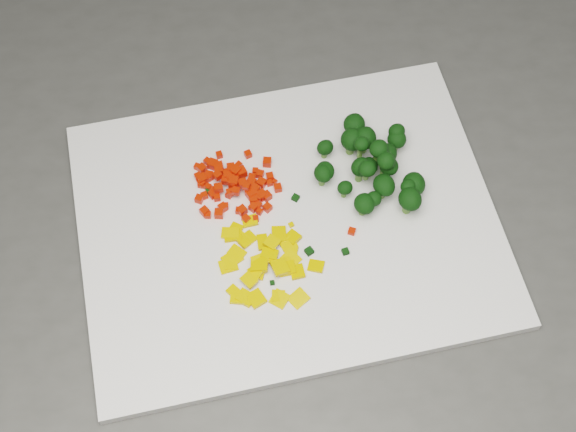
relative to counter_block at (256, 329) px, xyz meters
name	(u,v)px	position (x,y,z in m)	size (l,w,h in m)	color
counter_block	(256,329)	(0.00, 0.00, 0.00)	(1.09, 0.77, 0.90)	#434340
cutting_board	(288,223)	(0.03, -0.06, 0.46)	(0.49, 0.38, 0.01)	white
carrot_pile	(233,180)	(-0.01, 0.01, 0.48)	(0.11, 0.11, 0.03)	red
pepper_pile	(266,264)	(-0.02, -0.10, 0.47)	(0.13, 0.13, 0.02)	#E2A30B
broccoli_pile	(375,162)	(0.15, -0.05, 0.49)	(0.13, 0.13, 0.06)	black
carrot_cube_0	(208,215)	(-0.05, -0.01, 0.47)	(0.01, 0.01, 0.01)	red
carrot_cube_1	(217,175)	(-0.02, 0.03, 0.48)	(0.01, 0.01, 0.01)	red
carrot_cube_2	(255,189)	(0.01, 0.00, 0.47)	(0.01, 0.01, 0.01)	red
carrot_cube_3	(219,214)	(-0.04, -0.02, 0.47)	(0.01, 0.01, 0.01)	red
carrot_cube_4	(229,195)	(-0.02, 0.00, 0.47)	(0.01, 0.01, 0.01)	red
carrot_cube_5	(226,206)	(-0.03, -0.01, 0.47)	(0.01, 0.01, 0.01)	red
carrot_cube_6	(203,211)	(-0.05, -0.01, 0.47)	(0.01, 0.01, 0.01)	red
carrot_cube_7	(246,219)	(-0.01, -0.04, 0.47)	(0.01, 0.01, 0.01)	red
carrot_cube_8	(246,186)	(0.00, 0.00, 0.48)	(0.01, 0.01, 0.01)	red
carrot_cube_9	(262,183)	(0.02, 0.00, 0.47)	(0.01, 0.01, 0.01)	red
carrot_cube_10	(267,208)	(0.02, -0.03, 0.47)	(0.01, 0.01, 0.01)	red
carrot_cube_11	(235,182)	(-0.01, 0.01, 0.48)	(0.01, 0.01, 0.01)	red
carrot_cube_12	(198,177)	(-0.04, 0.04, 0.47)	(0.01, 0.01, 0.01)	red
carrot_cube_13	(236,191)	(-0.01, 0.00, 0.48)	(0.01, 0.01, 0.01)	red
carrot_cube_14	(234,191)	(-0.01, 0.00, 0.48)	(0.01, 0.01, 0.01)	red
carrot_cube_15	(205,211)	(-0.05, -0.01, 0.47)	(0.01, 0.01, 0.01)	red
carrot_cube_16	(228,175)	(-0.01, 0.03, 0.47)	(0.01, 0.01, 0.01)	red
carrot_cube_17	(219,155)	(-0.01, 0.06, 0.47)	(0.01, 0.01, 0.01)	red
carrot_cube_18	(236,171)	(0.00, 0.02, 0.48)	(0.01, 0.01, 0.01)	red
carrot_cube_19	(254,206)	(0.00, -0.03, 0.47)	(0.01, 0.01, 0.01)	red
carrot_cube_20	(252,193)	(0.01, -0.01, 0.47)	(0.01, 0.01, 0.01)	red
carrot_cube_21	(256,219)	(0.00, -0.04, 0.47)	(0.01, 0.01, 0.01)	red
carrot_cube_22	(267,162)	(0.04, 0.02, 0.47)	(0.01, 0.01, 0.01)	red
carrot_cube_23	(253,199)	(0.01, -0.02, 0.47)	(0.01, 0.01, 0.01)	red
carrot_cube_24	(243,183)	(0.00, 0.00, 0.48)	(0.01, 0.01, 0.01)	red
carrot_cube_25	(225,180)	(-0.02, 0.02, 0.47)	(0.01, 0.01, 0.01)	red
carrot_cube_26	(231,168)	(0.00, 0.04, 0.47)	(0.01, 0.01, 0.01)	red
carrot_cube_27	(262,195)	(0.02, -0.02, 0.47)	(0.01, 0.01, 0.01)	red
carrot_cube_28	(234,182)	(-0.01, 0.01, 0.48)	(0.01, 0.01, 0.01)	red
carrot_cube_29	(202,169)	(-0.03, 0.05, 0.47)	(0.01, 0.01, 0.01)	red
carrot_cube_30	(215,191)	(-0.03, 0.01, 0.47)	(0.01, 0.01, 0.01)	red
carrot_cube_31	(231,169)	(0.00, 0.03, 0.48)	(0.01, 0.01, 0.01)	red
carrot_cube_32	(236,188)	(-0.01, 0.01, 0.47)	(0.01, 0.01, 0.01)	red
carrot_cube_33	(234,182)	(-0.01, 0.01, 0.47)	(0.01, 0.01, 0.01)	red
carrot_cube_34	(223,208)	(-0.03, -0.01, 0.47)	(0.01, 0.01, 0.01)	red
carrot_cube_35	(242,210)	(-0.01, -0.03, 0.47)	(0.01, 0.01, 0.01)	red
carrot_cube_36	(242,172)	(0.01, 0.02, 0.48)	(0.01, 0.01, 0.01)	red
carrot_cube_37	(257,192)	(0.02, -0.01, 0.47)	(0.01, 0.01, 0.01)	red
carrot_cube_38	(226,173)	(-0.01, 0.03, 0.47)	(0.01, 0.01, 0.01)	red
carrot_cube_39	(213,190)	(-0.03, 0.02, 0.47)	(0.01, 0.01, 0.01)	red
carrot_cube_40	(229,181)	(-0.01, 0.01, 0.48)	(0.01, 0.01, 0.01)	red
carrot_cube_41	(217,197)	(-0.03, 0.00, 0.47)	(0.01, 0.01, 0.01)	red
carrot_cube_42	(235,171)	(0.00, 0.02, 0.48)	(0.01, 0.01, 0.01)	red
carrot_cube_43	(236,178)	(0.00, 0.02, 0.47)	(0.01, 0.01, 0.01)	red
carrot_cube_44	(219,167)	(-0.01, 0.04, 0.47)	(0.01, 0.01, 0.01)	red
carrot_cube_45	(259,211)	(0.01, -0.03, 0.47)	(0.01, 0.01, 0.01)	red
carrot_cube_46	(252,178)	(0.02, 0.01, 0.47)	(0.01, 0.01, 0.01)	red
carrot_cube_47	(258,206)	(0.01, -0.03, 0.47)	(0.01, 0.01, 0.01)	red
carrot_cube_48	(267,196)	(0.02, -0.02, 0.47)	(0.01, 0.01, 0.01)	red
carrot_cube_49	(253,207)	(0.00, -0.03, 0.47)	(0.01, 0.01, 0.01)	red
carrot_cube_50	(219,170)	(-0.02, 0.03, 0.48)	(0.01, 0.01, 0.01)	red
carrot_cube_51	(256,203)	(0.01, -0.02, 0.47)	(0.01, 0.01, 0.01)	red
carrot_cube_52	(270,177)	(0.04, 0.00, 0.47)	(0.01, 0.01, 0.01)	red
carrot_cube_53	(239,211)	(-0.02, -0.02, 0.47)	(0.01, 0.01, 0.01)	red
carrot_cube_54	(199,199)	(-0.05, 0.01, 0.47)	(0.01, 0.01, 0.01)	red
carrot_cube_55	(255,171)	(0.02, 0.02, 0.47)	(0.01, 0.01, 0.01)	red
carrot_cube_56	(207,161)	(-0.02, 0.06, 0.47)	(0.01, 0.01, 0.01)	red
carrot_cube_57	(233,184)	(-0.01, 0.01, 0.48)	(0.01, 0.01, 0.01)	red
carrot_cube_58	(233,180)	(-0.01, 0.01, 0.48)	(0.01, 0.01, 0.01)	red
carrot_cube_59	(208,187)	(-0.04, 0.02, 0.47)	(0.01, 0.01, 0.01)	red
carrot_cube_60	(219,188)	(-0.03, 0.01, 0.47)	(0.01, 0.01, 0.01)	red
carrot_cube_61	(251,182)	(0.01, 0.01, 0.47)	(0.01, 0.01, 0.01)	red
carrot_cube_62	(213,164)	(-0.02, 0.05, 0.47)	(0.01, 0.01, 0.01)	red
carrot_cube_63	(217,168)	(-0.02, 0.04, 0.47)	(0.01, 0.01, 0.01)	red
carrot_cube_64	(204,196)	(-0.04, 0.01, 0.47)	(0.01, 0.01, 0.01)	red
carrot_cube_65	(213,194)	(-0.04, 0.01, 0.47)	(0.01, 0.01, 0.01)	red
carrot_cube_66	(269,183)	(0.03, 0.00, 0.47)	(0.01, 0.01, 0.01)	red
carrot_cube_67	(259,196)	(0.01, -0.02, 0.47)	(0.01, 0.01, 0.01)	red
carrot_cube_68	(248,154)	(0.03, 0.05, 0.47)	(0.01, 0.01, 0.01)	red
carrot_cube_69	(202,183)	(-0.04, 0.03, 0.47)	(0.01, 0.01, 0.01)	red
carrot_cube_70	(228,175)	(-0.01, 0.02, 0.47)	(0.01, 0.01, 0.01)	red
carrot_cube_71	(278,188)	(0.04, -0.01, 0.47)	(0.01, 0.01, 0.01)	red
carrot_cube_72	(231,190)	(-0.01, 0.01, 0.47)	(0.01, 0.01, 0.01)	red
carrot_cube_73	(202,179)	(-0.04, 0.04, 0.47)	(0.01, 0.01, 0.01)	red
carrot_cube_74	(250,194)	(0.01, -0.01, 0.47)	(0.01, 0.01, 0.01)	red
carrot_cube_75	(260,174)	(0.03, 0.01, 0.47)	(0.01, 0.01, 0.01)	red
carrot_cube_76	(239,165)	(0.01, 0.04, 0.47)	(0.01, 0.01, 0.01)	red
carrot_cube_77	(209,177)	(-0.03, 0.04, 0.47)	(0.01, 0.01, 0.01)	red
carrot_cube_78	(197,167)	(-0.04, 0.06, 0.47)	(0.01, 0.01, 0.01)	red
carrot_cube_79	(209,176)	(-0.03, 0.04, 0.47)	(0.01, 0.01, 0.01)	red
carrot_cube_80	(230,192)	(-0.02, 0.00, 0.47)	(0.01, 0.01, 0.01)	red
carrot_cube_81	(218,188)	(-0.03, 0.01, 0.48)	(0.01, 0.01, 0.01)	red
pepper_chunk_0	(231,233)	(-0.04, -0.05, 0.47)	(0.02, 0.01, 0.01)	#E2A30B
pepper_chunk_1	(239,299)	(-0.06, -0.13, 0.47)	(0.02, 0.01, 0.01)	#E2A30B
pepper_chunk_2	(288,244)	(0.02, -0.09, 0.47)	(0.02, 0.02, 0.00)	#E2A30B
pepper_chunk_3	(228,266)	(-0.05, -0.08, 0.46)	(0.02, 0.02, 0.00)	#E2A30B
pepper_chunk_4	(231,265)	(-0.05, -0.08, 0.47)	(0.01, 0.01, 0.00)	#E2A30B
pepper_chunk_5	(250,221)	(-0.01, -0.04, 0.47)	(0.02, 0.01, 0.00)	#E2A30B
pepper_chunk_6	(249,280)	(-0.04, -0.11, 0.47)	(0.01, 0.02, 0.00)	#E2A30B
pepper_chunk_7	(263,242)	(-0.01, -0.07, 0.47)	(0.02, 0.01, 0.00)	#E2A30B
pepper_chunk_8	(236,229)	(-0.03, -0.04, 0.47)	(0.01, 0.01, 0.00)	#E2A30B
pepper_chunk_9	(292,251)	(0.02, -0.10, 0.46)	(0.01, 0.01, 0.00)	#E2A30B
pepper_chunk_10	(298,298)	(0.00, -0.15, 0.46)	(0.02, 0.02, 0.00)	#E2A30B
pepper_chunk_11	(237,253)	(-0.04, -0.07, 0.46)	(0.02, 0.01, 0.00)	#E2A30B
pepper_chunk_12	(287,269)	(0.00, -0.12, 0.47)	(0.02, 0.02, 0.01)	#E2A30B
pepper_chunk_13	(257,271)	(-0.03, -0.10, 0.46)	(0.02, 0.01, 0.00)	#E2A30B
pepper_chunk_14	(270,254)	(-0.01, -0.09, 0.47)	(0.01, 0.02, 0.00)	#E2A30B
pepper_chunk_15	(316,266)	(0.04, -0.13, 0.46)	(0.01, 0.02, 0.00)	#E2A30B
pepper_chunk_16	(297,272)	(0.01, -0.12, 0.47)	(0.02, 0.02, 0.00)	#E2A30B
pepper_chunk_17	(279,234)	(0.01, -0.07, 0.47)	(0.02, 0.02, 0.01)	#E2A30B
pepper_chunk_18	(261,258)	(-0.02, -0.09, 0.46)	(0.02, 0.01, 0.00)	#E2A30B
pepper_chunk_19	(260,273)	(-0.03, -0.11, 0.47)	(0.02, 0.01, 0.00)	#E2A30B
pepper_chunk_20	(291,259)	(0.01, -0.11, 0.46)	(0.02, 0.02, 0.00)	#E2A30B
pepper_chunk_21	(240,237)	(-0.03, -0.05, 0.46)	(0.02, 0.01, 0.00)	#E2A30B
pepper_chunk_22	(256,299)	(-0.04, -0.13, 0.47)	(0.02, 0.02, 0.00)	#E2A30B
pepper_chunk_23	(278,296)	(-0.02, -0.14, 0.47)	(0.01, 0.01, 0.00)	#E2A30B
pepper_chunk_24	(280,267)	(0.00, -0.11, 0.47)	(0.02, 0.02, 0.00)	#E2A30B
pepper_chunk_25	(235,293)	(-0.06, -0.12, 0.47)	(0.02, 0.01, 0.00)	#E2A30B
pepper_chunk_26	(260,260)	(-0.02, -0.09, 0.47)	(0.02, 0.01, 0.00)	#E2A30B
pepper_chunk_27	(293,237)	(0.03, -0.08, 0.47)	(0.02, 0.02, 0.01)	#E2A30B
pepper_chunk_28	(257,272)	(-0.03, -0.11, 0.47)	(0.01, 0.02, 0.00)	#E2A30B
pepper_chunk_29	(247,239)	(-0.02, -0.06, 0.47)	(0.02, 0.02, 0.00)	#E2A30B
pepper_chunk_30	(246,298)	(-0.05, -0.13, 0.47)	(0.02, 0.02, 0.01)	#E2A30B
pepper_chunk_31	(259,264)	(-0.02, -0.10, 0.47)	(0.02, 0.02, 0.01)	#E2A30B
pepper_chunk_32	(232,259)	(-0.05, -0.08, 0.47)	(0.02, 0.02, 0.00)	#E2A30B
pepper_chunk_33	(280,299)	(-0.02, -0.15, 0.46)	(0.02, 0.02, 0.00)	#E2A30B
pepper_chunk_34	(233,236)	(-0.04, -0.05, 0.47)	(0.02, 0.01, 0.00)	#E2A30B
pepper_chunk_35	(272,243)	(0.00, -0.08, 0.47)	(0.02, 0.02, 0.01)	#E2A30B
pepper_chunk_36	(269,255)	(-0.01, -0.09, 0.47)	(0.02, 0.01, 0.00)	#E2A30B
broccoli_floret_0	(366,171)	(0.14, -0.05, 0.49)	(0.03, 0.03, 0.03)	black
broccoli_floret_1	(360,149)	(0.15, -0.02, 0.49)	(0.03, 0.03, 0.03)	black
broccoli_floret_2	(353,127)	(0.16, 0.02, 0.48)	(0.04, 0.04, 0.03)	black
broccoli_floret_3	(369,168)	(0.15, -0.04, 0.48)	(0.03, 0.03, 0.03)	black
broccoli_floret_4	(324,174)	(0.10, -0.03, 0.48)	(0.03, 0.03, 0.03)	black
broccoli_floret_5	(412,186)	(0.18, -0.09, 0.48)	(0.04, 0.04, 0.03)	black
broccoli_floret_6	(360,171)	(0.13, -0.04, 0.48)	(0.03, 0.03, 0.04)	black
broccoli_floret_7	(348,141)	(0.14, 0.00, 0.48)	(0.03, 0.03, 0.03)	black
broccoli_floret_8	(344,190)	(0.11, -0.06, 0.48)	(0.03, 0.03, 0.03)	black
broccoli_floret_9	(383,188)	(0.15, -0.07, 0.48)	(0.04, 0.04, 0.04)	black
broccoli_floret_10	(324,150)	(0.11, 0.01, 0.48)	(0.03, 0.03, 0.03)	black
broccoli_floret_11	(351,143)	(0.14, 0.00, 0.48)	(0.04, 0.04, 0.04)	black
broccoli_floret_12	(396,142)	(0.20, -0.02, 0.48)	(0.03, 0.03, 0.03)	black
broccoli_floret_13	(377,154)	(0.16, -0.04, 0.50)	(0.03, 0.03, 0.04)	black
broccoli_floret_14	(407,191)	(0.17, -0.09, 0.48)	(0.03, 0.03, 0.04)	black
broccoli_floret_15	(385,157)	(0.17, -0.04, 0.48)	(0.04, 0.04, 0.03)	black
broccoli_floret_16	(408,203)	(0.17, -0.11, 0.48)	(0.04, 0.04, 0.04)	black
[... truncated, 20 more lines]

